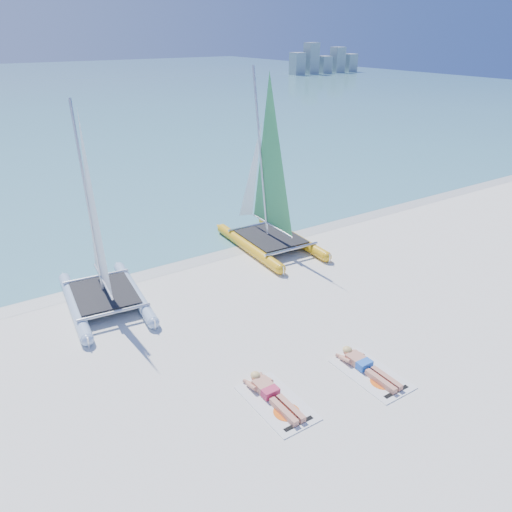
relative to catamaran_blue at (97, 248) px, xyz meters
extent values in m
plane|color=silver|center=(4.02, -4.14, -1.72)|extent=(140.00, 140.00, 0.00)
cube|color=silver|center=(4.02, 1.36, -1.72)|extent=(140.00, 1.40, 0.01)
cube|color=gray|center=(52.02, 57.86, 0.03)|extent=(2.00, 2.00, 3.50)
cube|color=gray|center=(55.02, 57.86, 0.78)|extent=(2.00, 2.00, 5.00)
cube|color=gray|center=(58.02, 57.86, -0.32)|extent=(2.00, 2.00, 2.80)
cube|color=gray|center=(61.02, 57.86, 0.38)|extent=(2.00, 2.00, 4.20)
cube|color=gray|center=(64.02, 57.86, -0.22)|extent=(2.00, 2.00, 3.00)
cylinder|color=silver|center=(-0.85, 0.00, -1.56)|extent=(0.74, 3.81, 0.34)
cone|color=silver|center=(-0.63, 2.08, -1.56)|extent=(0.37, 0.52, 0.32)
cylinder|color=silver|center=(0.83, -0.18, -1.56)|extent=(0.74, 3.81, 0.34)
cone|color=silver|center=(1.06, 1.90, -1.56)|extent=(0.37, 0.52, 0.32)
cube|color=black|center=(-0.01, -0.09, -1.36)|extent=(1.85, 2.25, 0.03)
cylinder|color=silver|center=(0.06, 0.59, 1.25)|extent=(0.19, 1.00, 5.23)
cylinder|color=yellow|center=(5.41, 0.72, -1.54)|extent=(0.59, 4.17, 0.37)
cone|color=yellow|center=(5.53, 3.01, -1.54)|extent=(0.38, 0.55, 0.35)
cylinder|color=yellow|center=(7.26, 0.62, -1.54)|extent=(0.59, 4.17, 0.37)
cone|color=yellow|center=(7.39, 2.91, -1.54)|extent=(0.38, 0.55, 0.35)
cube|color=black|center=(6.34, 0.67, -1.33)|extent=(1.91, 2.38, 0.03)
cylinder|color=silver|center=(6.38, 1.41, 1.53)|extent=(0.15, 1.10, 5.73)
cube|color=white|center=(1.64, -6.21, -1.71)|extent=(1.00, 1.85, 0.02)
cube|color=tan|center=(1.64, -5.78, -1.60)|extent=(0.36, 0.55, 0.17)
cube|color=#C52E52|center=(1.64, -5.98, -1.60)|extent=(0.37, 0.22, 0.17)
cube|color=tan|center=(1.64, -6.58, -1.64)|extent=(0.31, 0.85, 0.13)
sphere|color=tan|center=(1.64, -5.41, -1.56)|extent=(0.21, 0.21, 0.21)
ellipsoid|color=#E4BF6B|center=(1.64, -5.40, -1.52)|extent=(0.22, 0.24, 0.15)
cube|color=white|center=(4.01, -6.63, -1.71)|extent=(1.00, 1.85, 0.02)
cube|color=tan|center=(4.01, -6.20, -1.60)|extent=(0.36, 0.55, 0.17)
cube|color=blue|center=(4.01, -6.40, -1.60)|extent=(0.37, 0.22, 0.17)
cube|color=tan|center=(4.01, -7.00, -1.64)|extent=(0.31, 0.85, 0.13)
sphere|color=tan|center=(4.01, -5.83, -1.56)|extent=(0.21, 0.21, 0.21)
ellipsoid|color=#E4BF6B|center=(4.01, -5.82, -1.52)|extent=(0.22, 0.24, 0.15)
camera|label=1|loc=(-3.31, -12.88, 5.51)|focal=35.00mm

